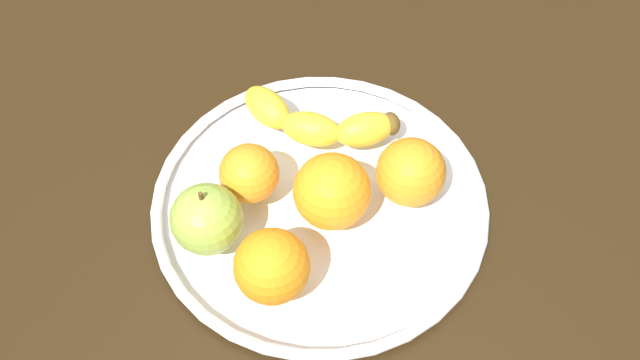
% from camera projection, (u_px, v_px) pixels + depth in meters
% --- Properties ---
extents(ground_plane, '(1.38, 1.38, 0.04)m').
position_uv_depth(ground_plane, '(320.00, 216.00, 0.75)').
color(ground_plane, black).
extents(fruit_bowl, '(0.35, 0.35, 0.02)m').
position_uv_depth(fruit_bowl, '(320.00, 201.00, 0.72)').
color(fruit_bowl, white).
rests_on(fruit_bowl, ground_plane).
extents(banana, '(0.19, 0.09, 0.04)m').
position_uv_depth(banana, '(318.00, 122.00, 0.75)').
color(banana, yellow).
rests_on(banana, fruit_bowl).
extents(apple, '(0.07, 0.07, 0.08)m').
position_uv_depth(apple, '(207.00, 219.00, 0.66)').
color(apple, '#96B744').
rests_on(apple, fruit_bowl).
extents(orange_back_left, '(0.08, 0.08, 0.08)m').
position_uv_depth(orange_back_left, '(332.00, 191.00, 0.67)').
color(orange_back_left, orange).
rests_on(orange_back_left, fruit_bowl).
extents(orange_back_right, '(0.07, 0.07, 0.07)m').
position_uv_depth(orange_back_right, '(272.00, 266.00, 0.63)').
color(orange_back_right, orange).
rests_on(orange_back_right, fruit_bowl).
extents(orange_front_left, '(0.07, 0.07, 0.07)m').
position_uv_depth(orange_front_left, '(411.00, 172.00, 0.69)').
color(orange_front_left, orange).
rests_on(orange_front_left, fruit_bowl).
extents(orange_front_right, '(0.06, 0.06, 0.06)m').
position_uv_depth(orange_front_right, '(250.00, 170.00, 0.70)').
color(orange_front_right, orange).
rests_on(orange_front_right, fruit_bowl).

